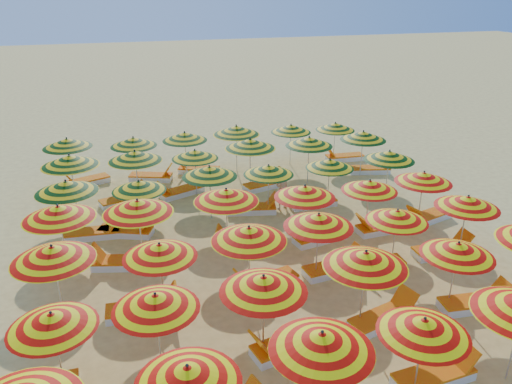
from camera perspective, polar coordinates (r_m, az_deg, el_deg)
The scene contains 66 objects.
ground at distance 15.41m, azimuth 0.53°, elevation -6.19°, with size 120.00×120.00×0.00m, color #F3CF6C.
umbrella_1 at distance 8.59m, azimuth -7.82°, elevation -20.02°, with size 2.33×2.33×1.88m.
umbrella_2 at distance 9.05m, azimuth 7.53°, elevation -16.59°, with size 2.21×2.21×1.99m.
umbrella_3 at distance 10.01m, azimuth 18.64°, elevation -14.38°, with size 2.22×2.22×1.83m.
umbrella_6 at distance 10.44m, azimuth -22.29°, elevation -13.46°, with size 2.26×2.26×1.80m.
umbrella_7 at distance 10.29m, azimuth -11.40°, elevation -12.21°, with size 1.95×1.95×1.86m.
umbrella_8 at distance 10.46m, azimuth 0.86°, elevation -10.46°, with size 2.37×2.37×1.97m.
umbrella_9 at distance 11.44m, azimuth 12.41°, elevation -7.53°, with size 2.09×2.09×2.04m.
umbrella_10 at distance 12.83m, azimuth 22.07°, elevation -6.10°, with size 2.15×2.15×1.85m.
umbrella_12 at distance 12.32m, azimuth -22.22°, elevation -6.54°, with size 1.96×1.96×2.02m.
umbrella_13 at distance 12.02m, azimuth -10.95°, elevation -6.59°, with size 2.12×2.12×1.88m.
umbrella_14 at distance 12.28m, azimuth -0.82°, elevation -4.83°, with size 2.28×2.28×2.02m.
umbrella_15 at distance 13.15m, azimuth 7.16°, elevation -3.26°, with size 2.33×2.33×1.97m.
umbrella_16 at distance 14.16m, azimuth 15.83°, elevation -2.64°, with size 2.09×2.09×1.81m.
umbrella_17 at distance 15.45m, azimuth 23.03°, elevation -1.08°, with size 2.11×2.11×1.92m.
umbrella_18 at distance 14.33m, azimuth -21.64°, elevation -2.17°, with size 2.33×2.33×2.06m.
umbrella_19 at distance 14.01m, azimuth -13.37°, elevation -1.65°, with size 2.08×2.08×2.07m.
umbrella_20 at distance 14.45m, azimuth -3.42°, elevation -0.39°, with size 2.33×2.33×2.03m.
umbrella_21 at distance 14.93m, azimuth 5.60°, elevation 0.03°, with size 2.36×2.36×1.95m.
umbrella_22 at distance 15.92m, azimuth 12.86°, elevation 0.70°, with size 2.15×2.15×1.86m.
umbrella_23 at distance 16.89m, azimuth 18.61°, elevation 1.59°, with size 2.00×2.00×1.93m.
umbrella_24 at distance 16.16m, azimuth -20.87°, elevation 0.57°, with size 2.02×2.02×2.01m.
umbrella_25 at distance 16.06m, azimuth -13.24°, elevation 0.68°, with size 2.10×2.10×1.80m.
umbrella_26 at distance 16.53m, azimuth -5.34°, elevation 2.34°, with size 2.35×2.35×1.95m.
umbrella_27 at distance 16.93m, azimuth 1.44°, elevation 2.53°, with size 2.00×2.00×1.83m.
umbrella_28 at distance 17.76m, azimuth 8.42°, elevation 3.21°, with size 2.03×2.03×1.80m.
umbrella_29 at distance 18.65m, azimuth 14.99°, elevation 4.03°, with size 2.19×2.19×1.94m.
umbrella_30 at distance 18.27m, azimuth -20.51°, elevation 3.38°, with size 2.51×2.51×2.09m.
umbrella_31 at distance 18.26m, azimuth -13.66°, elevation 4.02°, with size 2.51×2.51×2.04m.
umbrella_32 at distance 18.61m, azimuth -7.00°, elevation 4.29°, with size 1.89×1.89×1.83m.
umbrella_33 at distance 19.04m, azimuth -0.68°, elevation 5.55°, with size 2.05×2.05×2.07m.
umbrella_34 at distance 19.71m, azimuth 6.09°, elevation 5.76°, with size 2.16×2.16×1.97m.
umbrella_35 at distance 20.81m, azimuth 12.15°, elevation 6.31°, with size 2.24×2.24×1.98m.
umbrella_36 at distance 20.67m, azimuth -20.77°, elevation 5.26°, with size 2.05×2.05×2.00m.
umbrella_37 at distance 20.28m, azimuth -13.83°, elevation 5.59°, with size 2.20×2.20×1.93m.
umbrella_38 at distance 20.60m, azimuth -8.15°, elevation 6.30°, with size 2.12×2.12×1.93m.
umbrella_39 at distance 20.86m, azimuth -2.27°, elevation 7.07°, with size 1.98×1.98×2.07m.
umbrella_40 at distance 21.84m, azimuth 4.01°, elevation 7.24°, with size 2.28×2.28×1.86m.
umbrella_41 at distance 22.47m, azimuth 9.05°, elevation 7.40°, with size 2.21×2.21×1.83m.
lounger_2 at distance 11.32m, azimuth 19.82°, elevation -19.11°, with size 1.77×0.72×0.69m.
lounger_4 at distance 11.43m, azimuth 3.55°, elevation -17.06°, with size 1.82×0.95×0.69m.
lounger_5 at distance 12.55m, azimuth 14.39°, elevation -13.70°, with size 1.82×0.99×0.69m.
lounger_6 at distance 13.76m, azimuth 23.78°, elevation -11.52°, with size 1.78×0.76×0.69m.
lounger_7 at distance 12.73m, azimuth -12.70°, elevation -12.91°, with size 1.76×0.67×0.69m.
lounger_8 at distance 13.40m, azimuth 1.07°, elevation -10.28°, with size 1.82×0.97×0.69m.
lounger_9 at distance 14.19m, azimuth 8.98°, elevation -8.55°, with size 1.79×0.77×0.69m.
lounger_10 at distance 14.54m, azimuth 13.18°, elevation -8.08°, with size 1.76×0.67×0.69m.
lounger_11 at distance 15.87m, azimuth 20.53°, elevation -6.25°, with size 1.74×0.62×0.69m.
lounger_12 at distance 14.77m, azimuth -15.11°, elevation -7.77°, with size 1.82×1.01×0.69m.
lounger_13 at distance 15.23m, azimuth -1.39°, elevation -5.92°, with size 1.83×1.11×0.69m.
lounger_14 at distance 15.73m, azimuth 7.16°, elevation -5.11°, with size 1.81×0.89×0.69m.
lounger_15 at distance 16.69m, azimuth 14.08°, elevation -3.95°, with size 1.76×0.68×0.69m.
lounger_16 at distance 17.87m, azimuth 19.04°, elevation -2.70°, with size 1.82×1.03×0.69m.
lounger_17 at distance 16.66m, azimuth -18.07°, elevation -4.48°, with size 1.77×0.72×0.69m.
lounger_18 at distance 16.50m, azimuth -14.51°, elevation -4.32°, with size 1.82×1.20×0.69m.
lounger_19 at distance 17.52m, azimuth -0.36°, elevation -1.89°, with size 1.82×0.95×0.69m.
lounger_20 at distance 18.10m, azimuth 6.37°, elevation -1.19°, with size 1.74×0.59×0.69m.
lounger_21 at distance 18.86m, azimuth -14.74°, elevation -0.83°, with size 1.83×1.08×0.69m.
lounger_22 at distance 19.16m, azimuth -8.60°, elevation 0.07°, with size 1.82×1.18×0.69m.
lounger_23 at distance 19.63m, azimuth 1.13°, elevation 0.90°, with size 1.82×1.00×0.69m.
lounger_24 at distance 21.76m, azimuth 12.94°, elevation 2.54°, with size 1.82×0.97×0.69m.
lounger_25 at distance 21.03m, azimuth -18.82°, elevation 1.16°, with size 1.83×1.16×0.69m.
lounger_26 at distance 20.83m, azimuth -11.81°, elevation 1.72°, with size 1.83×1.14×0.69m.
lounger_27 at distance 21.32m, azimuth -6.66°, elevation 2.57°, with size 1.82×1.23×0.69m.
lounger_28 at distance 23.08m, azimuth 9.99°, elevation 3.95°, with size 1.77×0.69×0.69m.
beachgoer_a at distance 17.61m, azimuth 3.01°, elevation 0.27°, with size 0.53×0.35×1.46m, color tan.
Camera 1 is at (-3.96, -12.89, 7.46)m, focal length 35.00 mm.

